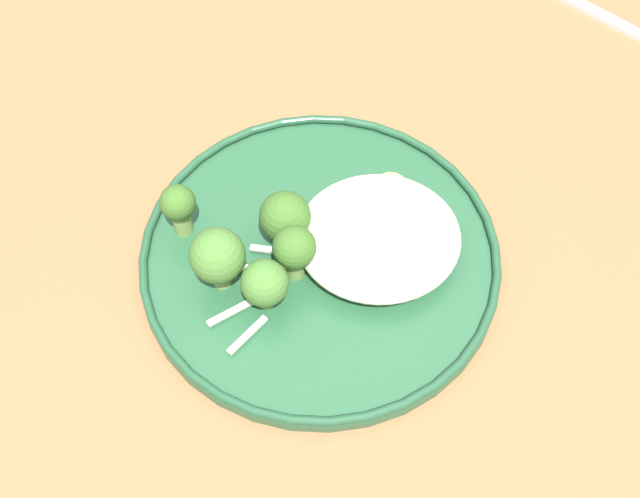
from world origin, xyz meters
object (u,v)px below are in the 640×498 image
at_px(dinner_plate, 320,257).
at_px(broccoli_floret_small_sprig, 178,209).
at_px(seared_scallop_half_hidden, 312,248).
at_px(seared_scallop_center_golden, 361,244).
at_px(broccoli_floret_center_pile, 217,257).
at_px(seared_scallop_rear_pale, 400,263).
at_px(broccoli_floret_tall_stalk, 294,249).
at_px(seared_scallop_large_seared, 356,211).
at_px(seared_scallop_tiny_bay, 337,270).
at_px(seared_scallop_left_edge, 391,189).
at_px(broccoli_floret_beside_noodles, 265,284).
at_px(broccoli_floret_split_head, 291,217).

bearing_deg(dinner_plate, broccoli_floret_small_sprig, 166.06).
relative_size(dinner_plate, seared_scallop_half_hidden, 10.63).
relative_size(seared_scallop_center_golden, broccoli_floret_center_pile, 0.58).
height_order(seared_scallop_rear_pale, broccoli_floret_tall_stalk, broccoli_floret_tall_stalk).
bearing_deg(broccoli_floret_small_sprig, seared_scallop_large_seared, 3.05).
bearing_deg(seared_scallop_center_golden, broccoli_floret_center_pile, -167.52).
bearing_deg(broccoli_floret_center_pile, seared_scallop_tiny_bay, -0.13).
bearing_deg(seared_scallop_center_golden, seared_scallop_left_edge, 61.02).
relative_size(seared_scallop_tiny_bay, broccoli_floret_small_sprig, 0.51).
height_order(dinner_plate, broccoli_floret_small_sprig, broccoli_floret_small_sprig).
bearing_deg(seared_scallop_tiny_bay, seared_scallop_center_golden, 50.57).
relative_size(seared_scallop_left_edge, broccoli_floret_tall_stalk, 0.49).
xyz_separation_m(broccoli_floret_center_pile, broccoli_floret_beside_noodles, (0.03, -0.02, -0.01)).
distance_m(dinner_plate, seared_scallop_rear_pale, 0.07).
bearing_deg(broccoli_floret_center_pile, seared_scallop_left_edge, 28.76).
bearing_deg(broccoli_floret_small_sprig, broccoli_floret_center_pile, -56.48).
relative_size(seared_scallop_large_seared, broccoli_floret_split_head, 0.61).
relative_size(seared_scallop_rear_pale, broccoli_floret_split_head, 0.42).
relative_size(dinner_plate, broccoli_floret_center_pile, 4.70).
distance_m(seared_scallop_large_seared, seared_scallop_left_edge, 0.04).
distance_m(broccoli_floret_center_pile, broccoli_floret_tall_stalk, 0.06).
bearing_deg(seared_scallop_large_seared, seared_scallop_half_hidden, -138.18).
xyz_separation_m(seared_scallop_half_hidden, broccoli_floret_split_head, (-0.02, 0.02, 0.02)).
height_order(dinner_plate, broccoli_floret_center_pile, broccoli_floret_center_pile).
height_order(seared_scallop_half_hidden, broccoli_floret_small_sprig, broccoli_floret_small_sprig).
distance_m(seared_scallop_center_golden, broccoli_floret_tall_stalk, 0.06).
distance_m(seared_scallop_center_golden, seared_scallop_half_hidden, 0.04).
xyz_separation_m(seared_scallop_large_seared, seared_scallop_tiny_bay, (-0.02, -0.06, 0.00)).
xyz_separation_m(broccoli_floret_tall_stalk, broccoli_floret_split_head, (-0.00, 0.03, -0.00)).
bearing_deg(broccoli_floret_center_pile, dinner_plate, 15.14).
bearing_deg(seared_scallop_left_edge, broccoli_floret_beside_noodles, -137.31).
relative_size(broccoli_floret_small_sprig, broccoli_floret_beside_noodles, 1.08).
relative_size(seared_scallop_rear_pale, broccoli_floret_beside_noodles, 0.45).
distance_m(seared_scallop_center_golden, seared_scallop_large_seared, 0.03).
xyz_separation_m(seared_scallop_half_hidden, broccoli_floret_center_pile, (-0.07, -0.02, 0.03)).
bearing_deg(broccoli_floret_beside_noodles, dinner_plate, 43.57).
bearing_deg(seared_scallop_large_seared, broccoli_floret_split_head, -161.88).
distance_m(seared_scallop_left_edge, broccoli_floret_small_sprig, 0.18).
bearing_deg(seared_scallop_rear_pale, broccoli_floret_beside_noodles, -166.92).
relative_size(broccoli_floret_tall_stalk, broccoli_floret_split_head, 1.06).
distance_m(seared_scallop_center_golden, broccoli_floret_split_head, 0.06).
xyz_separation_m(seared_scallop_large_seared, seared_scallop_left_edge, (0.03, 0.02, 0.00)).
distance_m(seared_scallop_large_seared, broccoli_floret_small_sprig, 0.14).
xyz_separation_m(seared_scallop_large_seared, broccoli_floret_beside_noodles, (-0.07, -0.08, 0.02)).
xyz_separation_m(dinner_plate, seared_scallop_large_seared, (0.03, 0.03, 0.01)).
xyz_separation_m(broccoli_floret_tall_stalk, broccoli_floret_beside_noodles, (-0.02, -0.03, -0.01)).
xyz_separation_m(seared_scallop_center_golden, broccoli_floret_split_head, (-0.05, 0.01, 0.02)).
bearing_deg(seared_scallop_left_edge, seared_scallop_rear_pale, -89.71).
distance_m(seared_scallop_left_edge, seared_scallop_tiny_bay, 0.09).
bearing_deg(seared_scallop_center_golden, broccoli_floret_split_head, 165.40).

